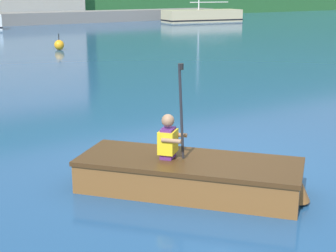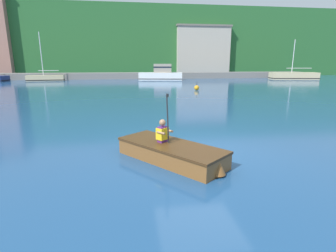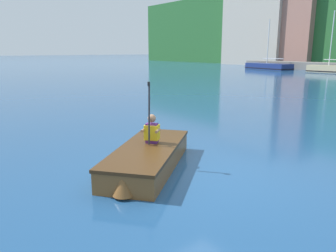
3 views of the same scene
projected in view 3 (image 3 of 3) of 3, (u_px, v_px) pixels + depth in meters
ground_plane at (204, 175)px, 6.23m from camera, size 300.00×300.00×0.00m
waterfront_warehouse_left at (261, 18)px, 51.81m from camera, size 11.09×6.58×14.42m
waterfront_office_block_center at (305, 19)px, 47.72m from camera, size 6.64×8.51×13.35m
moored_boat_dock_center_near at (268, 66)px, 40.58m from camera, size 6.26×2.95×5.99m
moored_boat_dock_center_far at (331, 69)px, 34.36m from camera, size 4.80×1.87×6.24m
rowboat_foreground at (148, 156)px, 6.50m from camera, size 2.72×2.97×0.44m
person_paddler at (152, 130)px, 6.70m from camera, size 0.46×0.46×1.27m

